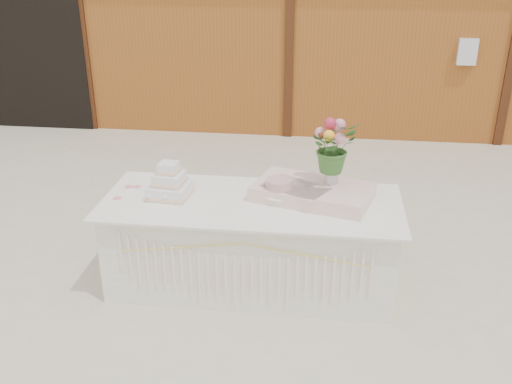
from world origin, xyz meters
TOP-DOWN VIEW (x-y plane):
  - ground at (0.00, 0.00)m, footprint 80.00×80.00m
  - barn at (-0.01, 5.99)m, footprint 12.60×4.60m
  - cake_table at (0.00, -0.00)m, footprint 2.40×1.00m
  - wedding_cake at (-0.67, 0.02)m, footprint 0.35×0.35m
  - pink_cake_stand at (0.22, 0.03)m, footprint 0.26×0.26m
  - satin_runner at (0.48, 0.12)m, footprint 1.03×0.77m
  - flower_vase at (0.63, 0.18)m, footprint 0.11×0.11m
  - bouquet at (0.63, 0.18)m, footprint 0.49×0.48m
  - loose_flowers at (-1.04, 0.03)m, footprint 0.25×0.36m

SIDE VIEW (x-z plane):
  - ground at x=0.00m, z-range 0.00..0.00m
  - cake_table at x=0.00m, z-range 0.00..0.77m
  - loose_flowers at x=-1.04m, z-range 0.77..0.79m
  - satin_runner at x=0.48m, z-range 0.77..0.89m
  - wedding_cake at x=-0.67m, z-range 0.72..1.01m
  - pink_cake_stand at x=0.22m, z-range 0.78..0.97m
  - flower_vase at x=0.63m, z-range 0.89..1.04m
  - bouquet at x=0.63m, z-range 1.04..1.45m
  - barn at x=-0.01m, z-range 0.03..3.33m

